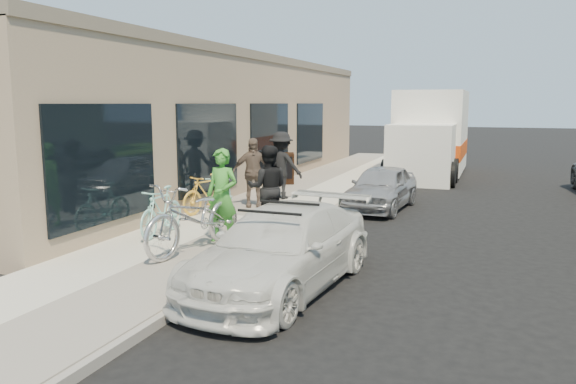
% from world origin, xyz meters
% --- Properties ---
extents(ground, '(120.00, 120.00, 0.00)m').
position_xyz_m(ground, '(0.00, 0.00, 0.00)').
color(ground, black).
rests_on(ground, ground).
extents(sidewalk, '(3.00, 34.00, 0.15)m').
position_xyz_m(sidewalk, '(-2.00, 3.00, 0.07)').
color(sidewalk, beige).
rests_on(sidewalk, ground).
extents(curb, '(0.12, 34.00, 0.13)m').
position_xyz_m(curb, '(-0.45, 3.00, 0.07)').
color(curb, gray).
rests_on(curb, ground).
extents(storefront, '(3.60, 20.00, 4.22)m').
position_xyz_m(storefront, '(-5.24, 7.99, 2.12)').
color(storefront, tan).
rests_on(storefront, ground).
extents(bike_rack, '(0.14, 0.59, 0.84)m').
position_xyz_m(bike_rack, '(-2.98, 3.64, 0.66)').
color(bike_rack, black).
rests_on(bike_rack, sidewalk).
extents(sandwich_board, '(0.79, 0.79, 0.99)m').
position_xyz_m(sandwich_board, '(-3.01, 8.03, 0.66)').
color(sandwich_board, black).
rests_on(sandwich_board, sidewalk).
extents(sedan_white, '(2.07, 4.26, 1.23)m').
position_xyz_m(sedan_white, '(0.43, -1.04, 0.60)').
color(sedan_white, silver).
rests_on(sedan_white, ground).
extents(sedan_silver, '(1.58, 3.41, 1.13)m').
position_xyz_m(sedan_silver, '(0.55, 5.71, 0.57)').
color(sedan_silver, '#A1A1A6').
rests_on(sedan_silver, ground).
extents(moving_truck, '(2.48, 6.48, 3.17)m').
position_xyz_m(moving_truck, '(0.85, 13.35, 1.41)').
color(moving_truck, white).
rests_on(moving_truck, ground).
extents(tandem_bike, '(1.28, 2.47, 1.24)m').
position_xyz_m(tandem_bike, '(-1.51, -0.16, 0.77)').
color(tandem_bike, silver).
rests_on(tandem_bike, sidewalk).
extents(woman_rider, '(0.67, 0.48, 1.74)m').
position_xyz_m(woman_rider, '(-1.40, 0.65, 1.02)').
color(woman_rider, green).
rests_on(woman_rider, sidewalk).
extents(man_standing, '(1.02, 0.91, 1.72)m').
position_xyz_m(man_standing, '(-1.02, 1.92, 1.01)').
color(man_standing, black).
rests_on(man_standing, sidewalk).
extents(cruiser_bike_a, '(0.55, 1.60, 0.95)m').
position_xyz_m(cruiser_bike_a, '(-2.76, 0.70, 0.62)').
color(cruiser_bike_a, '#9AE5DC').
rests_on(cruiser_bike_a, sidewalk).
extents(cruiser_bike_b, '(0.92, 1.72, 0.86)m').
position_xyz_m(cruiser_bike_b, '(-2.77, 3.28, 0.58)').
color(cruiser_bike_b, '#9AE5DC').
rests_on(cruiser_bike_b, sidewalk).
extents(cruiser_bike_c, '(0.84, 1.60, 0.92)m').
position_xyz_m(cruiser_bike_c, '(-3.03, 3.01, 0.61)').
color(cruiser_bike_c, gold).
rests_on(cruiser_bike_c, sidewalk).
extents(bystander_a, '(1.21, 0.75, 1.81)m').
position_xyz_m(bystander_a, '(-2.13, 5.51, 1.05)').
color(bystander_a, black).
rests_on(bystander_a, sidewalk).
extents(bystander_b, '(1.09, 0.83, 1.71)m').
position_xyz_m(bystander_b, '(-2.36, 4.13, 1.01)').
color(bystander_b, brown).
rests_on(bystander_b, sidewalk).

